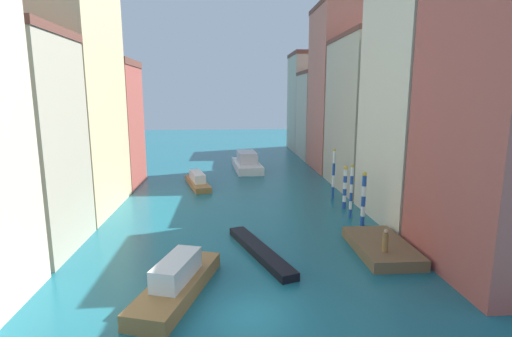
% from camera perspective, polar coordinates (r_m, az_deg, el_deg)
% --- Properties ---
extents(ground_plane, '(154.00, 154.00, 0.00)m').
position_cam_1_polar(ground_plane, '(42.17, -2.86, -3.20)').
color(ground_plane, '#196070').
extents(building_left_1, '(8.00, 7.38, 14.25)m').
position_cam_1_polar(building_left_1, '(29.10, -33.03, 3.10)').
color(building_left_1, '#BCB299').
rests_on(building_left_1, ground).
extents(building_left_2, '(8.00, 11.28, 22.45)m').
position_cam_1_polar(building_left_2, '(37.49, -26.73, 11.29)').
color(building_left_2, beige).
rests_on(building_left_2, ground).
extents(building_left_3, '(8.00, 7.78, 13.96)m').
position_cam_1_polar(building_left_3, '(46.61, -21.85, 6.09)').
color(building_left_3, '#B25147').
rests_on(building_left_3, ground).
extents(building_right_1, '(8.00, 9.92, 19.06)m').
position_cam_1_polar(building_right_1, '(33.93, 23.92, 8.83)').
color(building_right_1, beige).
rests_on(building_right_1, ground).
extents(building_right_2, '(8.00, 11.83, 16.42)m').
position_cam_1_polar(building_right_2, '(44.21, 16.94, 7.78)').
color(building_right_2, '#BCB299').
rests_on(building_right_2, ground).
extents(building_right_3, '(8.00, 10.31, 21.91)m').
position_cam_1_polar(building_right_3, '(54.96, 12.78, 11.31)').
color(building_right_3, '#C6705B').
rests_on(building_right_3, ground).
extents(building_right_4, '(8.00, 9.34, 13.94)m').
position_cam_1_polar(building_right_4, '(64.66, 10.05, 7.74)').
color(building_right_4, '#BCB299').
rests_on(building_right_4, ground).
extents(building_right_5, '(8.00, 10.06, 17.83)m').
position_cam_1_polar(building_right_5, '(74.07, 8.23, 9.66)').
color(building_right_5, '#BCB299').
rests_on(building_right_5, ground).
extents(waterfront_dock, '(3.37, 6.32, 0.71)m').
position_cam_1_polar(waterfront_dock, '(27.12, 17.94, -10.94)').
color(waterfront_dock, brown).
rests_on(waterfront_dock, ground).
extents(person_on_dock, '(0.36, 0.36, 1.44)m').
position_cam_1_polar(person_on_dock, '(25.26, 18.51, -10.12)').
color(person_on_dock, olive).
rests_on(person_on_dock, waterfront_dock).
extents(mooring_pole_0, '(0.36, 0.36, 4.35)m').
position_cam_1_polar(mooring_pole_0, '(31.31, 15.54, -4.29)').
color(mooring_pole_0, '#1E479E').
rests_on(mooring_pole_0, ground).
extents(mooring_pole_1, '(0.28, 0.28, 4.54)m').
position_cam_1_polar(mooring_pole_1, '(33.26, 13.85, -3.19)').
color(mooring_pole_1, '#1E479E').
rests_on(mooring_pole_1, ground).
extents(mooring_pole_2, '(0.36, 0.36, 3.92)m').
position_cam_1_polar(mooring_pole_2, '(35.97, 12.96, -2.61)').
color(mooring_pole_2, '#1E479E').
rests_on(mooring_pole_2, ground).
extents(mooring_pole_3, '(0.28, 0.28, 5.03)m').
position_cam_1_polar(mooring_pole_3, '(38.84, 11.35, -0.73)').
color(mooring_pole_3, '#1E479E').
rests_on(mooring_pole_3, ground).
extents(vaporetto_white, '(4.03, 9.51, 2.51)m').
position_cam_1_polar(vaporetto_white, '(53.60, -1.36, 0.84)').
color(vaporetto_white, white).
rests_on(vaporetto_white, ground).
extents(gondola_black, '(3.83, 8.37, 0.50)m').
position_cam_1_polar(gondola_black, '(25.51, 0.56, -12.05)').
color(gondola_black, black).
rests_on(gondola_black, ground).
extents(motorboat_0, '(3.55, 7.89, 1.59)m').
position_cam_1_polar(motorboat_0, '(44.43, -8.62, -1.79)').
color(motorboat_0, olive).
rests_on(motorboat_0, ground).
extents(motorboat_1, '(4.26, 7.77, 1.95)m').
position_cam_1_polar(motorboat_1, '(21.13, -11.52, -15.98)').
color(motorboat_1, olive).
rests_on(motorboat_1, ground).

